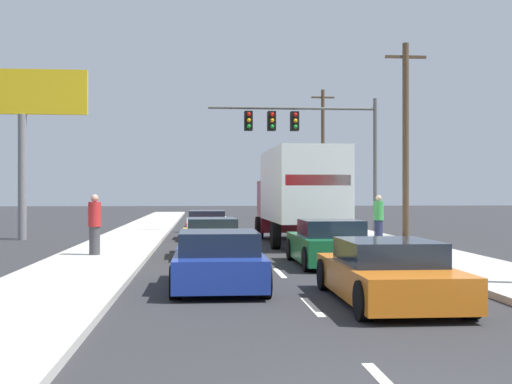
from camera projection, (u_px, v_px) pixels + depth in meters
The scene contains 16 objects.
ground_plane at pixel (245, 237), 30.56m from camera, with size 140.00×140.00×0.00m, color #2B2B2D.
sidewalk_right at pixel (383, 243), 25.97m from camera, with size 2.83×80.00×0.14m, color #B2AFA8.
sidewalk_left at pixel (120, 245), 25.18m from camera, with size 2.83×80.00×0.14m, color #B2AFA8.
lane_markings at pixel (247, 239), 29.46m from camera, with size 0.14×57.00×0.01m.
car_red at pixel (207, 226), 29.70m from camera, with size 1.84×4.59×1.23m.
car_yellow at pixel (211, 238), 21.46m from camera, with size 1.94×4.09×1.22m.
car_blue at pixel (218, 261), 14.35m from camera, with size 1.94×4.13×1.22m.
box_truck at pixel (298, 191), 26.46m from camera, with size 2.78×8.51×3.64m.
car_green at pixel (329, 244), 18.79m from camera, with size 1.93×4.11×1.27m.
car_orange at pixel (388, 274), 12.45m from camera, with size 1.95×4.52×1.15m.
traffic_signal_mast at pixel (299, 130), 33.88m from camera, with size 8.50×0.69×6.75m.
utility_pole_mid at pixel (406, 138), 29.44m from camera, with size 1.80×0.28×8.50m.
utility_pole_far at pixel (323, 152), 52.73m from camera, with size 1.80×0.28×9.99m.
roadside_billboard at pixel (22, 113), 28.82m from camera, with size 5.47×0.36×7.25m.
pedestrian_near_corner at pixel (379, 219), 25.66m from camera, with size 0.38×0.38×1.78m.
pedestrian_mid_block at pixel (95, 224), 20.49m from camera, with size 0.38×0.38×1.82m.
Camera 1 is at (-1.95, -5.50, 2.03)m, focal length 47.71 mm.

